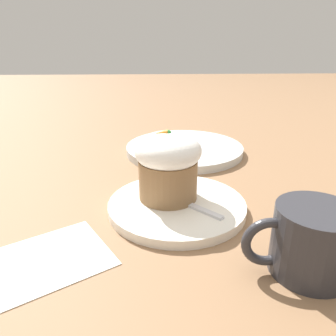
{
  "coord_description": "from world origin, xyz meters",
  "views": [
    {
      "loc": [
        0.03,
        0.45,
        0.25
      ],
      "look_at": [
        0.01,
        -0.02,
        0.06
      ],
      "focal_mm": 35.0,
      "sensor_mm": 36.0,
      "label": 1
    }
  ],
  "objects": [
    {
      "name": "spoon",
      "position": [
        -0.0,
        -0.0,
        0.02
      ],
      "size": [
        0.1,
        0.1,
        0.01
      ],
      "color": "silver",
      "rests_on": "dessert_plate"
    },
    {
      "name": "coffee_cup",
      "position": [
        -0.14,
        0.15,
        0.04
      ],
      "size": [
        0.13,
        0.09,
        0.08
      ],
      "color": "#2D2D33",
      "rests_on": "ground_plane"
    },
    {
      "name": "dessert_plate",
      "position": [
        0.0,
        0.0,
        0.01
      ],
      "size": [
        0.21,
        0.21,
        0.01
      ],
      "color": "white",
      "rests_on": "ground_plane"
    },
    {
      "name": "paper_napkin",
      "position": [
        0.17,
        0.12,
        0.0
      ],
      "size": [
        0.18,
        0.17,
        0.0
      ],
      "color": "white",
      "rests_on": "ground_plane"
    },
    {
      "name": "ground_plane",
      "position": [
        0.0,
        0.0,
        0.0
      ],
      "size": [
        4.0,
        4.0,
        0.0
      ],
      "primitive_type": "plane",
      "color": "#846042"
    },
    {
      "name": "side_plate",
      "position": [
        -0.04,
        -0.27,
        0.01
      ],
      "size": [
        0.27,
        0.27,
        0.02
      ],
      "color": "silver",
      "rests_on": "ground_plane"
    },
    {
      "name": "carrot_cake",
      "position": [
        0.01,
        -0.02,
        0.07
      ],
      "size": [
        0.1,
        0.1,
        0.11
      ],
      "color": "olive",
      "rests_on": "dessert_plate"
    }
  ]
}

